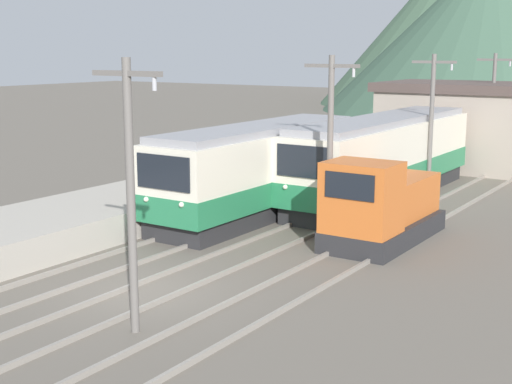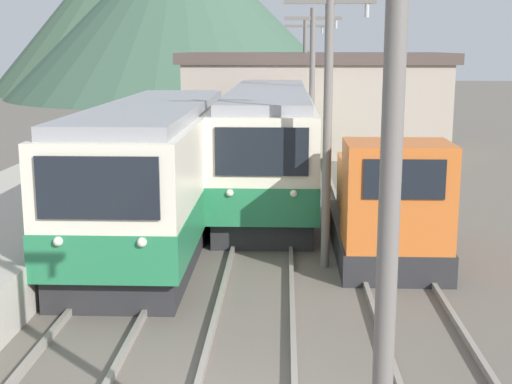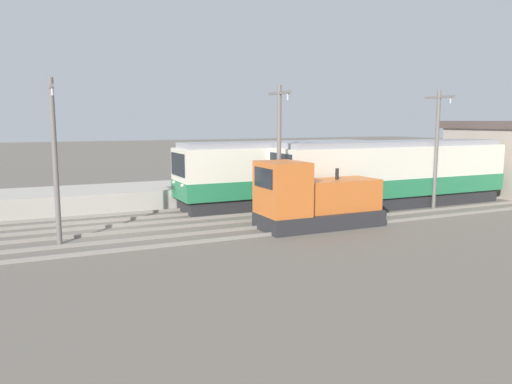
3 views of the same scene
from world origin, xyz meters
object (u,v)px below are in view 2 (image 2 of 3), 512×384
(commuter_train_center, at_px, (268,147))
(catenary_mast_far, at_px, (312,91))
(catenary_mast_distant, at_px, (305,79))
(shunting_locomotive, at_px, (386,207))
(commuter_train_left, at_px, (156,177))
(catenary_mast_mid, at_px, (328,117))
(catenary_mast_near, at_px, (390,218))

(commuter_train_center, bearing_deg, catenary_mast_far, 47.20)
(catenary_mast_far, bearing_deg, commuter_train_center, -132.80)
(catenary_mast_distant, bearing_deg, shunting_locomotive, -85.31)
(commuter_train_left, relative_size, catenary_mast_far, 1.84)
(catenary_mast_mid, bearing_deg, commuter_train_left, 152.84)
(catenary_mast_near, relative_size, catenary_mast_far, 1.00)
(catenary_mast_distant, bearing_deg, catenary_mast_mid, -90.00)
(catenary_mast_near, xyz_separation_m, catenary_mast_distant, (0.00, 28.73, 0.00))
(catenary_mast_near, relative_size, catenary_mast_distant, 1.00)
(commuter_train_left, distance_m, catenary_mast_near, 12.68)
(catenary_mast_far, height_order, catenary_mast_distant, same)
(commuter_train_left, height_order, shunting_locomotive, commuter_train_left)
(catenary_mast_near, distance_m, catenary_mast_distant, 28.73)
(commuter_train_left, bearing_deg, catenary_mast_far, 59.67)
(shunting_locomotive, distance_m, catenary_mast_mid, 2.89)
(commuter_train_left, bearing_deg, catenary_mast_distant, 75.73)
(commuter_train_left, height_order, catenary_mast_far, catenary_mast_far)
(catenary_mast_mid, bearing_deg, catenary_mast_near, -90.00)
(catenary_mast_near, relative_size, catenary_mast_mid, 1.00)
(commuter_train_left, relative_size, shunting_locomotive, 2.07)
(commuter_train_left, height_order, commuter_train_center, commuter_train_center)
(commuter_train_left, bearing_deg, commuter_train_center, 63.98)
(shunting_locomotive, relative_size, catenary_mast_near, 0.89)
(catenary_mast_near, height_order, catenary_mast_far, same)
(commuter_train_left, distance_m, shunting_locomotive, 5.95)
(catenary_mast_far, bearing_deg, catenary_mast_mid, -90.00)
(catenary_mast_near, height_order, catenary_mast_mid, same)
(catenary_mast_mid, xyz_separation_m, catenary_mast_far, (0.00, 9.58, 0.00))
(catenary_mast_far, bearing_deg, catenary_mast_near, -90.00)
(commuter_train_left, height_order, catenary_mast_near, catenary_mast_near)
(shunting_locomotive, xyz_separation_m, catenary_mast_far, (-1.49, 8.59, 2.27))
(commuter_train_center, distance_m, catenary_mast_near, 17.68)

